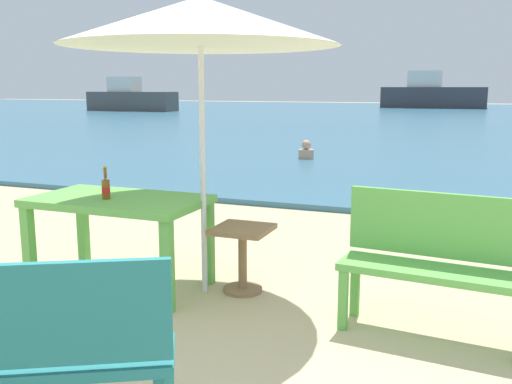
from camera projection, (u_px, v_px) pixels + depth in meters
name	position (u px, v px, depth m)	size (l,w,h in m)	color
sea_water	(452.00, 117.00, 30.30)	(120.00, 50.00, 0.08)	#386B84
picnic_table_green	(119.00, 210.00, 4.62)	(1.40, 0.80, 0.76)	#60B24C
beer_bottle_amber	(106.00, 187.00, 4.51)	(0.07, 0.07, 0.26)	brown
patio_umbrella	(200.00, 22.00, 4.23)	(2.10, 2.10, 2.30)	silver
side_table_wood	(243.00, 249.00, 4.57)	(0.44, 0.44, 0.54)	olive
bench_teal_center	(31.00, 349.00, 2.41)	(1.22, 0.89, 0.95)	#237275
bench_green_left	(434.00, 256.00, 3.75)	(1.23, 0.47, 0.95)	#60B24C
swimmer_person	(306.00, 151.00, 12.55)	(0.34, 0.34, 0.41)	tan
boat_fishing_trawler	(131.00, 99.00, 37.72)	(6.10, 1.66, 2.22)	#4C4C4C
boat_barge	(432.00, 95.00, 42.69)	(7.57, 2.06, 2.75)	#38383F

